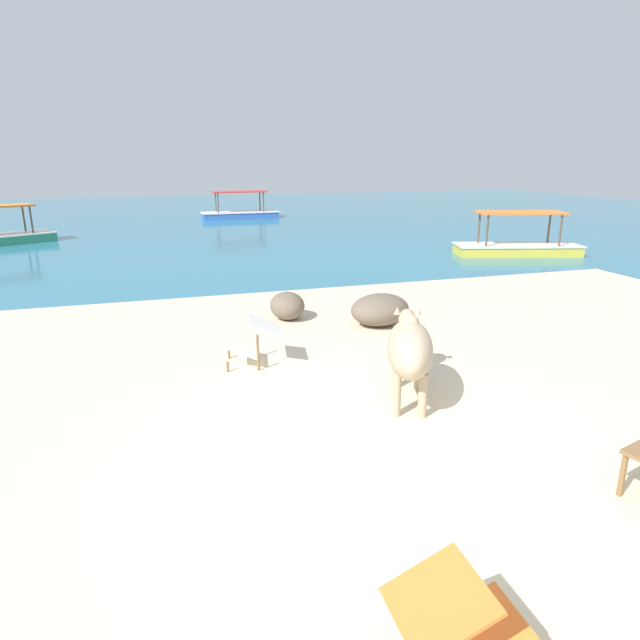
{
  "coord_description": "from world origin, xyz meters",
  "views": [
    {
      "loc": [
        -2.02,
        -4.27,
        2.82
      ],
      "look_at": [
        0.21,
        3.0,
        0.55
      ],
      "focal_mm": 30.59,
      "sensor_mm": 36.0,
      "label": 1
    }
  ],
  "objects_px": {
    "deck_chair_near": "(463,622)",
    "boat_blue": "(240,213)",
    "cow": "(410,347)",
    "boat_yellow": "(517,246)",
    "deck_chair_far": "(254,338)"
  },
  "relations": [
    {
      "from": "deck_chair_near",
      "to": "boat_yellow",
      "type": "distance_m",
      "value": 14.88
    },
    {
      "from": "cow",
      "to": "boat_blue",
      "type": "bearing_deg",
      "value": 19.84
    },
    {
      "from": "deck_chair_near",
      "to": "boat_yellow",
      "type": "height_order",
      "value": "boat_yellow"
    },
    {
      "from": "cow",
      "to": "boat_yellow",
      "type": "height_order",
      "value": "boat_yellow"
    },
    {
      "from": "deck_chair_near",
      "to": "boat_yellow",
      "type": "xyz_separation_m",
      "value": [
        9.02,
        11.83,
        -0.13
      ]
    },
    {
      "from": "deck_chair_far",
      "to": "deck_chair_near",
      "type": "bearing_deg",
      "value": 101.91
    },
    {
      "from": "deck_chair_near",
      "to": "boat_blue",
      "type": "relative_size",
      "value": 0.21
    },
    {
      "from": "cow",
      "to": "deck_chair_near",
      "type": "relative_size",
      "value": 2.25
    },
    {
      "from": "deck_chair_near",
      "to": "boat_blue",
      "type": "distance_m",
      "value": 24.7
    },
    {
      "from": "deck_chair_near",
      "to": "boat_yellow",
      "type": "bearing_deg",
      "value": 54.46
    },
    {
      "from": "cow",
      "to": "boat_yellow",
      "type": "relative_size",
      "value": 0.46
    },
    {
      "from": "boat_yellow",
      "to": "cow",
      "type": "bearing_deg",
      "value": 62.94
    },
    {
      "from": "deck_chair_near",
      "to": "cow",
      "type": "bearing_deg",
      "value": 70.42
    },
    {
      "from": "deck_chair_near",
      "to": "deck_chair_far",
      "type": "height_order",
      "value": "same"
    },
    {
      "from": "deck_chair_far",
      "to": "boat_blue",
      "type": "xyz_separation_m",
      "value": [
        2.89,
        19.43,
        -0.13
      ]
    }
  ]
}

